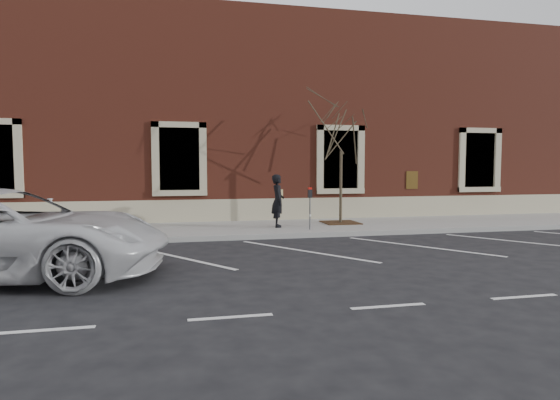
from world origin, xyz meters
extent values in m
plane|color=#28282B|center=(0.00, 0.00, 0.00)|extent=(120.00, 120.00, 0.00)
cube|color=gray|center=(0.00, 1.75, 0.07)|extent=(40.00, 3.50, 0.15)
cube|color=#9E9E99|center=(0.00, -0.05, 0.07)|extent=(40.00, 0.12, 0.15)
cube|color=maroon|center=(0.00, 7.75, 4.00)|extent=(40.00, 8.50, 8.00)
cube|color=tan|center=(0.00, 3.53, 0.55)|extent=(40.00, 0.06, 0.80)
cube|color=black|center=(-3.00, 3.65, 2.40)|extent=(1.40, 0.30, 2.20)
cube|color=tan|center=(-3.00, 3.48, 1.20)|extent=(1.90, 0.20, 0.20)
cube|color=black|center=(3.00, 3.65, 2.40)|extent=(1.40, 0.30, 2.20)
cube|color=tan|center=(3.00, 3.48, 1.20)|extent=(1.90, 0.20, 0.20)
cube|color=black|center=(9.00, 3.65, 2.40)|extent=(1.40, 0.30, 2.20)
cube|color=tan|center=(9.00, 3.48, 1.20)|extent=(1.90, 0.20, 0.20)
imported|color=black|center=(0.11, 1.43, 1.01)|extent=(0.50, 0.68, 1.73)
cylinder|color=#595B60|center=(0.97, 0.61, 0.65)|extent=(0.04, 0.04, 1.01)
cube|color=black|center=(0.97, 0.61, 1.29)|extent=(0.12, 0.09, 0.26)
cube|color=red|center=(0.97, 0.61, 1.45)|extent=(0.11, 0.09, 0.06)
cube|color=white|center=(0.97, 0.57, 0.60)|extent=(0.05, 0.00, 0.07)
cube|color=#432815|center=(2.50, 2.04, 0.17)|extent=(1.21, 1.21, 0.03)
cylinder|color=#4C402E|center=(2.50, 2.04, 1.42)|extent=(0.10, 0.10, 2.54)
imported|color=silver|center=(-6.38, -3.74, 0.86)|extent=(6.52, 3.68, 1.72)
camera|label=1|loc=(-3.12, -13.45, 2.12)|focal=30.00mm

